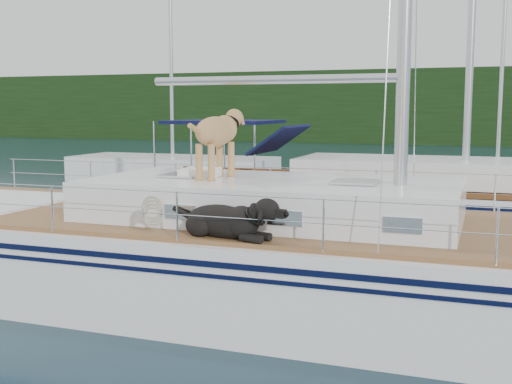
% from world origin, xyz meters
% --- Properties ---
extents(ground, '(120.00, 120.00, 0.00)m').
position_xyz_m(ground, '(0.00, 0.00, 0.00)').
color(ground, black).
rests_on(ground, ground).
extents(tree_line, '(90.00, 3.00, 6.00)m').
position_xyz_m(tree_line, '(0.00, 45.00, 3.00)').
color(tree_line, black).
rests_on(tree_line, ground).
extents(shore_bank, '(92.00, 1.00, 1.20)m').
position_xyz_m(shore_bank, '(0.00, 46.20, 0.60)').
color(shore_bank, '#595147').
rests_on(shore_bank, ground).
extents(main_sailboat, '(12.00, 3.80, 14.01)m').
position_xyz_m(main_sailboat, '(0.09, -0.01, 0.68)').
color(main_sailboat, white).
rests_on(main_sailboat, ground).
extents(neighbor_sailboat, '(11.00, 3.50, 13.30)m').
position_xyz_m(neighbor_sailboat, '(0.94, 5.90, 0.63)').
color(neighbor_sailboat, white).
rests_on(neighbor_sailboat, ground).
extents(bg_boat_west, '(8.00, 3.00, 11.65)m').
position_xyz_m(bg_boat_west, '(-8.00, 14.00, 0.45)').
color(bg_boat_west, white).
rests_on(bg_boat_west, ground).
extents(bg_boat_center, '(7.20, 3.00, 11.65)m').
position_xyz_m(bg_boat_center, '(4.00, 16.00, 0.45)').
color(bg_boat_center, white).
rests_on(bg_boat_center, ground).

